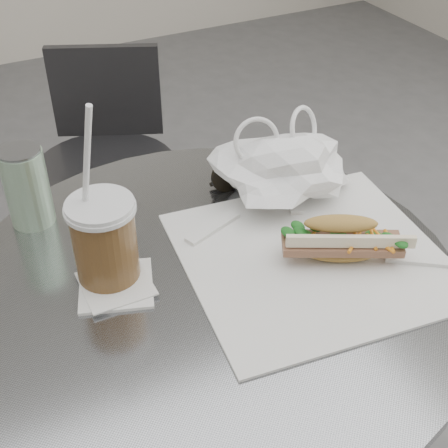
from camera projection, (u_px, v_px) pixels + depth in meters
name	position (u px, v px, depth m)	size (l,w,h in m)	color
cafe_table	(212.00, 393.00, 1.10)	(0.76, 0.76, 0.74)	slate
chair_far	(112.00, 200.00, 1.80)	(0.41, 0.44, 0.73)	#2D2D30
sandwich_paper	(312.00, 257.00, 0.97)	(0.39, 0.37, 0.00)	white
banh_mi	(341.00, 240.00, 0.94)	(0.23, 0.18, 0.08)	#B28343
iced_coffee	(105.00, 240.00, 0.89)	(0.10, 0.10, 0.29)	brown
sunglasses	(243.00, 173.00, 1.12)	(0.13, 0.03, 0.06)	black
plastic_bag	(285.00, 170.00, 1.07)	(0.22, 0.17, 0.11)	white
napkin_stack	(116.00, 285.00, 0.91)	(0.13, 0.13, 0.01)	white
drink_can	(27.00, 187.00, 1.00)	(0.07, 0.07, 0.14)	#5EA266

